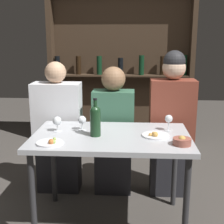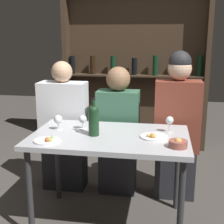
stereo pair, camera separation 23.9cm
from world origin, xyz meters
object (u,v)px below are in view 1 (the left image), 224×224
at_px(wine_glass_0, 57,121).
at_px(seated_person_right, 171,127).
at_px(snack_bowl, 182,141).
at_px(seated_person_left, 58,132).
at_px(wine_bottle, 95,119).
at_px(food_plate_0, 50,142).
at_px(food_plate_1, 155,135).
at_px(wine_glass_2, 82,120).
at_px(seated_person_center, 113,134).
at_px(wine_glass_1, 169,119).

relative_size(wine_glass_0, seated_person_right, 0.09).
height_order(snack_bowl, seated_person_right, seated_person_right).
xyz_separation_m(wine_glass_0, seated_person_left, (-0.11, 0.47, -0.24)).
height_order(wine_bottle, food_plate_0, wine_bottle).
relative_size(food_plate_0, food_plate_1, 0.92).
xyz_separation_m(wine_glass_2, food_plate_0, (-0.17, -0.34, -0.07)).
distance_m(wine_glass_2, seated_person_right, 0.87).
bearing_deg(seated_person_center, food_plate_0, -117.19).
bearing_deg(wine_glass_2, wine_glass_0, -164.20).
relative_size(food_plate_1, seated_person_left, 0.16).
bearing_deg(seated_person_center, wine_glass_1, -40.49).
relative_size(wine_bottle, snack_bowl, 2.27).
height_order(wine_bottle, snack_bowl, wine_bottle).
distance_m(wine_bottle, food_plate_1, 0.46).
height_order(wine_glass_0, seated_person_center, seated_person_center).
bearing_deg(wine_glass_2, seated_person_right, 29.01).
bearing_deg(wine_glass_0, seated_person_left, 103.52).
height_order(wine_glass_1, seated_person_left, seated_person_left).
xyz_separation_m(wine_bottle, food_plate_1, (0.44, 0.02, -0.12)).
height_order(wine_glass_0, snack_bowl, wine_glass_0).
height_order(wine_glass_2, seated_person_right, seated_person_right).
distance_m(wine_bottle, seated_person_right, 0.87).
height_order(wine_glass_0, food_plate_1, wine_glass_0).
distance_m(wine_bottle, seated_person_left, 0.75).
distance_m(wine_bottle, food_plate_0, 0.37).
height_order(wine_glass_2, snack_bowl, wine_glass_2).
bearing_deg(seated_person_right, wine_glass_1, -100.81).
xyz_separation_m(wine_bottle, food_plate_0, (-0.29, -0.20, -0.12)).
bearing_deg(seated_person_right, snack_bowl, -91.57).
xyz_separation_m(wine_glass_1, seated_person_left, (-0.97, 0.39, -0.24)).
xyz_separation_m(wine_glass_0, seated_person_center, (0.41, 0.47, -0.24)).
bearing_deg(seated_person_left, wine_bottle, -53.13).
bearing_deg(food_plate_0, snack_bowl, 2.26).
distance_m(food_plate_1, seated_person_center, 0.67).
relative_size(wine_glass_2, seated_person_left, 0.09).
relative_size(food_plate_1, seated_person_right, 0.15).
bearing_deg(wine_bottle, food_plate_1, 1.96).
bearing_deg(wine_glass_2, seated_person_left, 125.56).
xyz_separation_m(wine_glass_1, food_plate_1, (-0.11, -0.16, -0.08)).
bearing_deg(snack_bowl, seated_person_left, 144.96).
xyz_separation_m(wine_bottle, wine_glass_2, (-0.12, 0.14, -0.05)).
bearing_deg(wine_bottle, seated_person_center, 79.97).
height_order(wine_bottle, seated_person_left, seated_person_left).
bearing_deg(snack_bowl, wine_glass_1, 99.27).
height_order(food_plate_0, seated_person_center, seated_person_center).
relative_size(wine_bottle, seated_person_center, 0.24).
bearing_deg(food_plate_1, seated_person_center, 122.16).
bearing_deg(seated_person_left, food_plate_1, -32.31).
xyz_separation_m(food_plate_0, food_plate_1, (0.73, 0.21, -0.00)).
xyz_separation_m(food_plate_1, seated_person_right, (0.19, 0.54, -0.09)).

